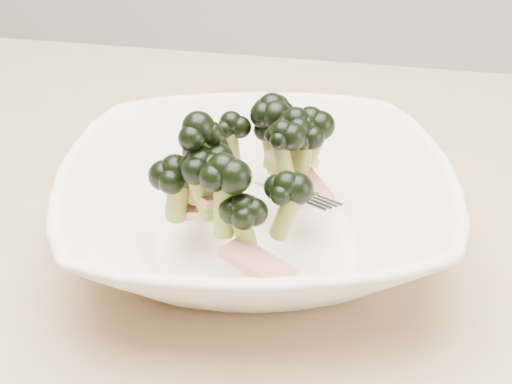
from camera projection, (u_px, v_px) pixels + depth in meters
dining_table at (196, 288)px, 0.69m from camera, size 1.20×0.80×0.75m
broccoli_dish at (255, 200)px, 0.56m from camera, size 0.37×0.37×0.13m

